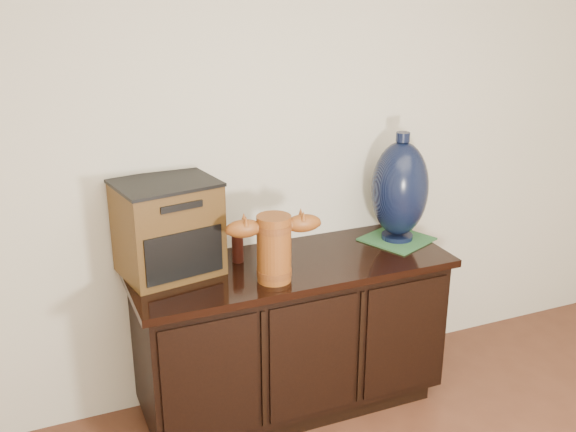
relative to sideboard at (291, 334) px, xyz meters
name	(u,v)px	position (x,y,z in m)	size (l,w,h in m)	color
sideboard	(291,334)	(0.00, 0.00, 0.00)	(1.46, 0.56, 0.75)	black
terracotta_vessel	(274,244)	(-0.14, -0.14, 0.53)	(0.41, 0.17, 0.29)	brown
tv_radio	(168,228)	(-0.52, 0.12, 0.57)	(0.46, 0.40, 0.41)	#432C10
green_mat	(397,239)	(0.59, 0.05, 0.37)	(0.28, 0.28, 0.01)	#285B30
lamp_base	(400,189)	(0.59, 0.05, 0.63)	(0.36, 0.36, 0.53)	black
spray_can	(238,246)	(-0.22, 0.11, 0.44)	(0.05, 0.05, 0.15)	#50170D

